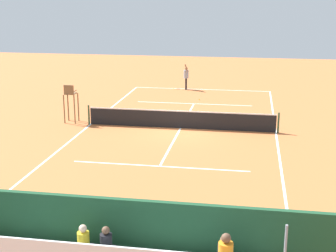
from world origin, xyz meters
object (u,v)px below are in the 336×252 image
tennis_ball_near (199,99)px  tennis_net (181,119)px  tennis_racket (176,89)px  umpire_chair (70,99)px  tennis_player (186,76)px  courtside_bench (206,243)px

tennis_ball_near → tennis_net: bearing=88.4°
tennis_net → tennis_racket: 11.11m
tennis_net → tennis_ball_near: size_ratio=156.06×
tennis_net → umpire_chair: size_ratio=4.81×
tennis_net → tennis_player: size_ratio=5.35×
courtside_bench → tennis_racket: courtside_bench is taller
tennis_player → tennis_racket: size_ratio=3.31×
tennis_player → tennis_ball_near: 3.88m
umpire_chair → tennis_player: umpire_chair is taller
courtside_bench → tennis_ball_near: (2.42, -20.56, -0.53)m
umpire_chair → tennis_player: size_ratio=1.11×
tennis_net → tennis_player: (1.16, -10.79, 0.51)m
umpire_chair → tennis_racket: umpire_chair is taller
courtside_bench → tennis_ball_near: bearing=-83.3°
tennis_racket → tennis_ball_near: (-2.16, 3.64, 0.02)m
umpire_chair → tennis_ball_near: 9.62m
courtside_bench → tennis_player: bearing=-81.1°
umpire_chair → tennis_ball_near: umpire_chair is taller
umpire_chair → tennis_player: bearing=-115.5°
tennis_net → tennis_ball_near: tennis_net is taller
tennis_racket → tennis_ball_near: tennis_ball_near is taller
tennis_net → courtside_bench: tennis_net is taller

